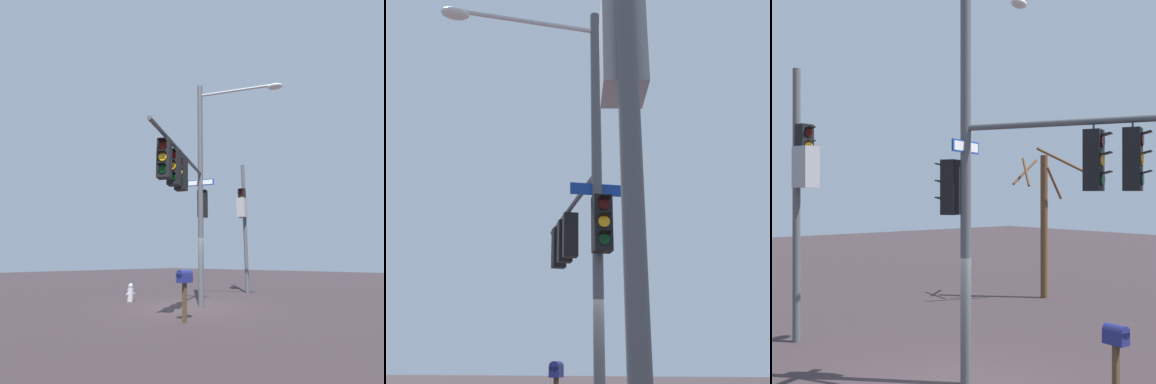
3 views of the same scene
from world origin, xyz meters
The scene contains 3 objects.
main_signal_pole_assembly centered at (0.81, 1.07, 4.69)m, with size 6.25×3.66×8.97m.
secondary_pole_assembly centered at (-5.36, -0.79, 4.13)m, with size 0.78×0.55×6.95m.
mailbox centered at (2.21, 1.81, 1.11)m, with size 0.45×0.25×1.41m.
Camera 2 is at (-9.44, -1.20, 1.42)m, focal length 45.50 mm.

